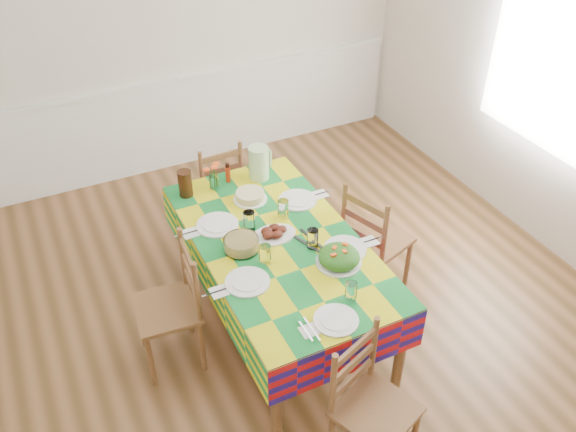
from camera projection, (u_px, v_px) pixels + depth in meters
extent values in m
cube|color=brown|center=(299.00, 326.00, 4.41)|extent=(4.50, 5.00, 0.04)
cube|color=beige|center=(173.00, 29.00, 5.40)|extent=(4.50, 0.04, 2.70)
cube|color=white|center=(180.00, 79.00, 5.64)|extent=(4.41, 0.06, 0.04)
cube|color=white|center=(184.00, 122.00, 5.92)|extent=(4.41, 0.03, 0.90)
plane|color=white|center=(552.00, 58.00, 4.50)|extent=(0.00, 1.40, 1.40)
cylinder|color=brown|center=(276.00, 401.00, 3.46)|extent=(0.07, 0.07, 0.69)
cylinder|color=brown|center=(401.00, 350.00, 3.76)|extent=(0.07, 0.07, 0.69)
cylinder|color=brown|center=(181.00, 232.00, 4.70)|extent=(0.07, 0.07, 0.69)
cylinder|color=brown|center=(281.00, 204.00, 5.00)|extent=(0.07, 0.07, 0.69)
cube|color=brown|center=(278.00, 244.00, 4.01)|extent=(0.97, 1.84, 0.04)
cube|color=red|center=(278.00, 241.00, 4.00)|extent=(1.01, 1.88, 0.01)
cube|color=red|center=(208.00, 281.00, 3.91)|extent=(0.01, 1.88, 0.29)
cube|color=red|center=(343.00, 238.00, 4.26)|extent=(0.01, 1.88, 0.29)
cube|color=red|center=(350.00, 357.00, 3.41)|extent=(1.01, 0.01, 0.29)
cube|color=red|center=(227.00, 188.00, 4.76)|extent=(1.01, 0.01, 0.29)
cylinder|color=white|center=(336.00, 320.00, 3.42)|extent=(0.26, 0.26, 0.01)
cylinder|color=white|center=(336.00, 319.00, 3.41)|extent=(0.18, 0.18, 0.01)
cylinder|color=white|center=(351.00, 291.00, 3.52)|extent=(0.07, 0.07, 0.12)
cube|color=silver|center=(309.00, 331.00, 3.36)|extent=(0.10, 0.10, 0.01)
cube|color=silver|center=(306.00, 331.00, 3.35)|extent=(0.01, 0.16, 0.00)
cube|color=silver|center=(312.00, 329.00, 3.36)|extent=(0.01, 0.19, 0.00)
cylinder|color=white|center=(247.00, 282.00, 3.67)|extent=(0.27, 0.27, 0.01)
cylinder|color=white|center=(247.00, 281.00, 3.66)|extent=(0.19, 0.19, 0.01)
cylinder|color=white|center=(265.00, 255.00, 3.78)|extent=(0.08, 0.08, 0.13)
cube|color=silver|center=(219.00, 292.00, 3.61)|extent=(0.10, 0.10, 0.01)
cube|color=silver|center=(216.00, 292.00, 3.60)|extent=(0.17, 0.01, 0.00)
cube|color=silver|center=(222.00, 290.00, 3.61)|extent=(0.20, 0.01, 0.00)
cylinder|color=white|center=(217.00, 225.00, 4.12)|extent=(0.29, 0.29, 0.01)
cylinder|color=white|center=(217.00, 224.00, 4.11)|extent=(0.20, 0.20, 0.01)
cylinder|color=white|center=(249.00, 221.00, 4.05)|extent=(0.08, 0.08, 0.14)
cube|color=silver|center=(190.00, 233.00, 4.05)|extent=(0.11, 0.11, 0.01)
cube|color=silver|center=(187.00, 233.00, 4.04)|extent=(0.18, 0.01, 0.00)
cube|color=silver|center=(193.00, 232.00, 4.06)|extent=(0.21, 0.01, 0.00)
cylinder|color=white|center=(345.00, 249.00, 3.92)|extent=(0.28, 0.28, 0.01)
cylinder|color=white|center=(345.00, 248.00, 3.91)|extent=(0.19, 0.19, 0.01)
cylinder|color=white|center=(313.00, 238.00, 3.91)|extent=(0.08, 0.08, 0.13)
cube|color=silver|center=(369.00, 241.00, 3.98)|extent=(0.10, 0.10, 0.01)
cube|color=silver|center=(367.00, 242.00, 3.97)|extent=(0.17, 0.01, 0.00)
cube|color=silver|center=(372.00, 240.00, 3.99)|extent=(0.20, 0.01, 0.00)
cylinder|color=white|center=(298.00, 200.00, 4.35)|extent=(0.27, 0.27, 0.01)
cylinder|color=white|center=(298.00, 199.00, 4.35)|extent=(0.19, 0.19, 0.01)
cylinder|color=white|center=(283.00, 209.00, 4.17)|extent=(0.08, 0.08, 0.13)
cube|color=silver|center=(320.00, 194.00, 4.42)|extent=(0.10, 0.10, 0.01)
cube|color=silver|center=(318.00, 194.00, 4.41)|extent=(0.17, 0.01, 0.00)
cube|color=silver|center=(323.00, 193.00, 4.42)|extent=(0.20, 0.01, 0.00)
ellipsoid|color=white|center=(274.00, 235.00, 4.03)|extent=(0.30, 0.22, 0.01)
ellipsoid|color=black|center=(281.00, 229.00, 4.03)|extent=(0.08, 0.07, 0.04)
ellipsoid|color=black|center=(274.00, 228.00, 4.05)|extent=(0.08, 0.07, 0.04)
ellipsoid|color=black|center=(267.00, 231.00, 4.02)|extent=(0.08, 0.07, 0.04)
ellipsoid|color=black|center=(268.00, 235.00, 3.98)|extent=(0.08, 0.07, 0.04)
ellipsoid|color=black|center=(277.00, 235.00, 3.99)|extent=(0.08, 0.07, 0.04)
cylinder|color=white|center=(339.00, 262.00, 3.81)|extent=(0.29, 0.29, 0.01)
ellipsoid|color=#1B4F13|center=(339.00, 257.00, 3.79)|extent=(0.26, 0.26, 0.12)
cube|color=#FF5416|center=(334.00, 255.00, 3.71)|extent=(0.03, 0.02, 0.01)
cube|color=#FF5416|center=(334.00, 248.00, 3.77)|extent=(0.04, 0.04, 0.01)
cube|color=#FF5416|center=(345.00, 251.00, 3.74)|extent=(0.03, 0.04, 0.01)
cube|color=#FF5416|center=(345.00, 244.00, 3.79)|extent=(0.04, 0.04, 0.01)
cylinder|color=white|center=(241.00, 244.00, 3.90)|extent=(0.23, 0.23, 0.08)
cylinder|color=#E6C779|center=(241.00, 244.00, 3.90)|extent=(0.21, 0.21, 0.07)
cylinder|color=white|center=(250.00, 199.00, 4.36)|extent=(0.24, 0.24, 0.01)
cylinder|color=tan|center=(250.00, 195.00, 4.34)|extent=(0.20, 0.20, 0.06)
cube|color=black|center=(309.00, 245.00, 3.95)|extent=(0.13, 0.30, 0.01)
cube|color=black|center=(315.00, 241.00, 3.98)|extent=(0.06, 0.31, 0.01)
cylinder|color=white|center=(214.00, 183.00, 4.44)|extent=(0.07, 0.07, 0.11)
cylinder|color=#2F6822|center=(211.00, 178.00, 4.41)|extent=(0.01, 0.01, 0.16)
ellipsoid|color=#FF5416|center=(206.00, 170.00, 4.35)|extent=(0.05, 0.05, 0.02)
cylinder|color=#2F6822|center=(215.00, 176.00, 4.43)|extent=(0.01, 0.01, 0.16)
ellipsoid|color=#FF5416|center=(216.00, 164.00, 4.39)|extent=(0.05, 0.05, 0.02)
cylinder|color=#2F6822|center=(214.00, 179.00, 4.41)|extent=(0.01, 0.01, 0.16)
ellipsoid|color=#FF5416|center=(214.00, 167.00, 4.33)|extent=(0.05, 0.05, 0.02)
cylinder|color=red|center=(228.00, 173.00, 4.51)|extent=(0.04, 0.04, 0.16)
cylinder|color=#BAE09E|center=(259.00, 163.00, 4.53)|extent=(0.15, 0.15, 0.26)
cylinder|color=black|center=(185.00, 183.00, 4.36)|extent=(0.10, 0.10, 0.20)
cube|color=white|center=(344.00, 331.00, 3.35)|extent=(0.07, 0.02, 0.02)
cylinder|color=brown|center=(368.00, 401.00, 3.61)|extent=(0.03, 0.03, 0.43)
cube|color=brown|center=(376.00, 411.00, 3.28)|extent=(0.51, 0.50, 0.03)
cylinder|color=brown|center=(333.00, 386.00, 3.14)|extent=(0.03, 0.03, 0.48)
cylinder|color=brown|center=(373.00, 349.00, 3.34)|extent=(0.03, 0.03, 0.48)
cube|color=brown|center=(353.00, 378.00, 3.30)|extent=(0.33, 0.14, 0.05)
cube|color=brown|center=(354.00, 363.00, 3.23)|extent=(0.33, 0.14, 0.05)
cube|color=brown|center=(356.00, 347.00, 3.15)|extent=(0.33, 0.14, 0.05)
cylinder|color=brown|center=(228.00, 192.00, 5.37)|extent=(0.03, 0.03, 0.42)
cylinder|color=brown|center=(192.00, 203.00, 5.24)|extent=(0.03, 0.03, 0.42)
cylinder|color=brown|center=(243.00, 211.00, 5.15)|extent=(0.03, 0.03, 0.42)
cylinder|color=brown|center=(206.00, 222.00, 5.02)|extent=(0.03, 0.03, 0.42)
cube|color=brown|center=(215.00, 185.00, 5.06)|extent=(0.41, 0.39, 0.03)
cylinder|color=brown|center=(241.00, 167.00, 4.87)|extent=(0.03, 0.03, 0.47)
cylinder|color=brown|center=(202.00, 178.00, 4.75)|extent=(0.03, 0.03, 0.47)
cube|color=brown|center=(223.00, 182.00, 4.87)|extent=(0.34, 0.03, 0.05)
cube|color=brown|center=(222.00, 170.00, 4.79)|extent=(0.34, 0.03, 0.05)
cube|color=brown|center=(221.00, 156.00, 4.72)|extent=(0.34, 0.03, 0.05)
cylinder|color=brown|center=(141.00, 323.00, 4.11)|extent=(0.04, 0.04, 0.44)
cylinder|color=brown|center=(151.00, 361.00, 3.84)|extent=(0.04, 0.04, 0.44)
cylinder|color=brown|center=(189.00, 310.00, 4.20)|extent=(0.04, 0.04, 0.44)
cylinder|color=brown|center=(202.00, 346.00, 3.94)|extent=(0.04, 0.04, 0.44)
cube|color=brown|center=(166.00, 309.00, 3.88)|extent=(0.42, 0.44, 0.03)
cylinder|color=brown|center=(183.00, 258.00, 3.93)|extent=(0.04, 0.04, 0.49)
cylinder|color=brown|center=(197.00, 294.00, 3.66)|extent=(0.04, 0.04, 0.49)
cube|color=brown|center=(191.00, 287.00, 3.85)|extent=(0.05, 0.35, 0.05)
cube|color=brown|center=(190.00, 272.00, 3.78)|extent=(0.05, 0.35, 0.05)
cube|color=brown|center=(188.00, 256.00, 3.70)|extent=(0.05, 0.35, 0.05)
cylinder|color=brown|center=(407.00, 265.00, 4.57)|extent=(0.04, 0.04, 0.45)
cylinder|color=brown|center=(370.00, 243.00, 4.78)|extent=(0.04, 0.04, 0.45)
cylinder|color=brown|center=(379.00, 287.00, 4.38)|extent=(0.04, 0.04, 0.45)
cylinder|color=brown|center=(341.00, 263.00, 4.58)|extent=(0.04, 0.04, 0.45)
cube|color=brown|center=(377.00, 239.00, 4.43)|extent=(0.52, 0.53, 0.03)
cylinder|color=brown|center=(384.00, 236.00, 4.09)|extent=(0.04, 0.04, 0.50)
cylinder|color=brown|center=(344.00, 213.00, 4.29)|extent=(0.04, 0.04, 0.50)
cube|color=brown|center=(363.00, 235.00, 4.25)|extent=(0.13, 0.35, 0.05)
cube|color=brown|center=(364.00, 220.00, 4.17)|extent=(0.13, 0.35, 0.05)
cube|color=brown|center=(365.00, 205.00, 4.09)|extent=(0.13, 0.35, 0.05)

